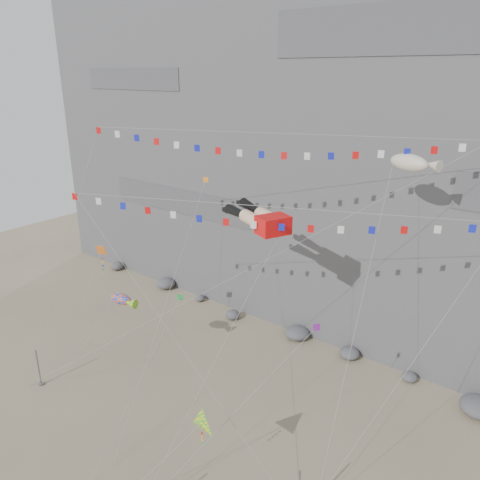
{
  "coord_description": "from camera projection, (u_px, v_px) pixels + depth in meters",
  "views": [
    {
      "loc": [
        21.71,
        -21.09,
        26.8
      ],
      "look_at": [
        -1.53,
        9.0,
        13.1
      ],
      "focal_mm": 35.0,
      "sensor_mm": 36.0,
      "label": 1
    }
  ],
  "objects": [
    {
      "name": "flag_banner_upper",
      "position": [
        273.0,
        134.0,
        35.55
      ],
      "size": [
        30.86,
        19.7,
        31.22
      ],
      "color": "red",
      "rests_on": "ground"
    },
    {
      "name": "fish_windsock",
      "position": [
        121.0,
        299.0,
        41.82
      ],
      "size": [
        4.73,
        6.82,
        10.01
      ],
      "color": "#FF5F0D",
      "rests_on": "ground"
    },
    {
      "name": "delta_kite",
      "position": [
        201.0,
        423.0,
        29.49
      ],
      "size": [
        5.08,
        4.79,
        8.31
      ],
      "color": "yellow",
      "rests_on": "ground"
    },
    {
      "name": "small_kite_c",
      "position": [
        179.0,
        300.0,
        38.15
      ],
      "size": [
        2.37,
        11.94,
        14.78
      ],
      "color": "green",
      "rests_on": "ground"
    },
    {
      "name": "legs_kite",
      "position": [
        259.0,
        218.0,
        36.35
      ],
      "size": [
        7.82,
        18.39,
        21.79
      ],
      "rotation": [
        0.0,
        0.0,
        -0.42
      ],
      "color": "red",
      "rests_on": "ground"
    },
    {
      "name": "harlequin_kite",
      "position": [
        101.0,
        251.0,
        41.58
      ],
      "size": [
        2.41,
        6.27,
        13.08
      ],
      "color": "red",
      "rests_on": "ground"
    },
    {
      "name": "small_kite_b",
      "position": [
        313.0,
        330.0,
        31.41
      ],
      "size": [
        6.84,
        10.26,
        15.58
      ],
      "color": "purple",
      "rests_on": "ground"
    },
    {
      "name": "talus_boulders",
      "position": [
        297.0,
        333.0,
        49.74
      ],
      "size": [
        60.0,
        3.0,
        1.2
      ],
      "primitive_type": null,
      "color": "#5B5B60",
      "rests_on": "ground"
    },
    {
      "name": "anchor_pole_left",
      "position": [
        39.0,
        367.0,
        41.9
      ],
      "size": [
        0.12,
        0.12,
        3.65
      ],
      "primitive_type": "cylinder",
      "color": "slate",
      "rests_on": "ground"
    },
    {
      "name": "flag_banner_lower",
      "position": [
        268.0,
        207.0,
        33.47
      ],
      "size": [
        28.91,
        13.6,
        20.72
      ],
      "color": "red",
      "rests_on": "ground"
    },
    {
      "name": "ground",
      "position": [
        186.0,
        428.0,
        37.28
      ],
      "size": [
        120.0,
        120.0,
        0.0
      ],
      "primitive_type": "plane",
      "color": "gray",
      "rests_on": "ground"
    },
    {
      "name": "small_kite_a",
      "position": [
        203.0,
        188.0,
        40.95
      ],
      "size": [
        4.14,
        15.31,
        23.4
      ],
      "color": "orange",
      "rests_on": "ground"
    },
    {
      "name": "cliff",
      "position": [
        375.0,
        89.0,
        52.63
      ],
      "size": [
        80.0,
        28.0,
        50.0
      ],
      "primitive_type": "cube",
      "color": "slate",
      "rests_on": "ground"
    },
    {
      "name": "blimp_windsock",
      "position": [
        409.0,
        163.0,
        33.48
      ],
      "size": [
        4.26,
        15.06,
        24.8
      ],
      "color": "beige",
      "rests_on": "ground"
    }
  ]
}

